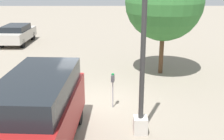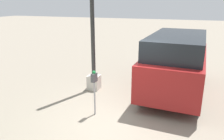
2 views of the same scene
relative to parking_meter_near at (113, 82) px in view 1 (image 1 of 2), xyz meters
name	(u,v)px [view 1 (image 1 of 2)]	position (x,y,z in m)	size (l,w,h in m)	color
ground_plane	(97,105)	(-0.21, -0.61, -1.03)	(80.00, 80.00, 0.00)	gray
parking_meter_near	(113,82)	(0.00, 0.00, 0.00)	(0.22, 0.14, 1.40)	#9E9EA3
lamp_post	(142,79)	(1.87, 0.86, 0.83)	(0.44, 0.44, 5.89)	beige
parked_van	(39,111)	(2.64, -2.13, 0.15)	(4.84, 2.21, 2.20)	maroon
car_distant	(17,34)	(-10.94, -7.02, -0.26)	(4.11, 1.84, 1.43)	#B7B2A8
street_tree	(164,2)	(-4.10, 2.54, 2.61)	(3.81, 3.81, 5.55)	#513823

